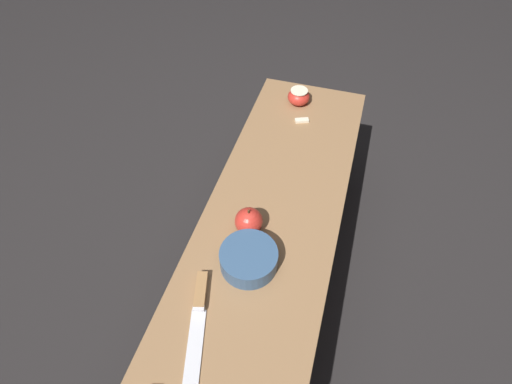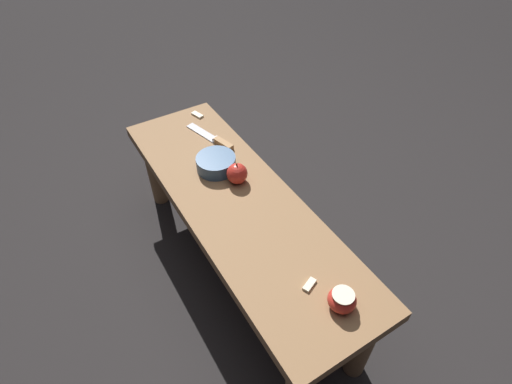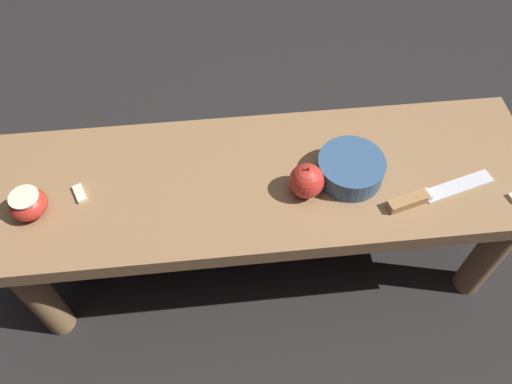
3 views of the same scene
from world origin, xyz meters
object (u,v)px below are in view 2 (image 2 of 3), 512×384
knife (216,140)px  apple_cut (342,300)px  apple_whole (237,174)px  bowl (216,163)px  wooden_bench (238,214)px

knife → apple_cut: size_ratio=3.25×
apple_whole → apple_cut: size_ratio=1.08×
bowl → apple_cut: bearing=2.0°
wooden_bench → apple_whole: 0.14m
apple_whole → bowl: size_ratio=0.58×
wooden_bench → knife: (-0.31, 0.09, 0.08)m
wooden_bench → apple_whole: (-0.08, 0.04, 0.11)m
bowl → knife: bearing=152.7°
wooden_bench → bowl: (-0.17, 0.01, 0.09)m
knife → apple_cut: bearing=161.2°
wooden_bench → apple_whole: size_ratio=14.53×
knife → apple_whole: 0.24m
apple_whole → bowl: (-0.10, -0.03, -0.01)m
knife → apple_whole: bearing=154.6°
knife → bowl: bowl is taller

